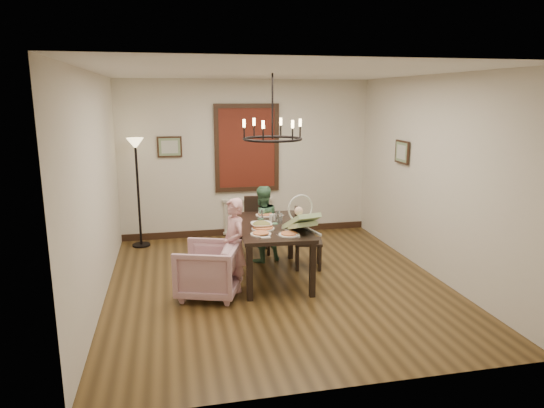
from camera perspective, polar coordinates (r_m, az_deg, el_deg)
name	(u,v)px	position (r m, az deg, el deg)	size (l,w,h in m)	color
room_shell	(271,178)	(6.69, -0.07, 3.06)	(4.51, 5.00, 2.81)	brown
dining_table	(272,231)	(6.73, 0.05, -3.17)	(1.02, 1.69, 0.77)	black
chair_far	(257,226)	(7.85, -1.73, -2.55)	(0.40, 0.40, 0.92)	black
chair_right	(308,238)	(7.20, 4.30, -4.02)	(0.40, 0.40, 0.91)	black
armchair	(208,270)	(6.28, -7.51, -7.71)	(0.74, 0.76, 0.69)	#C5969D
elderly_woman	(234,253)	(6.36, -4.49, -5.74)	(0.37, 0.25, 1.02)	#D6979B
seated_man	(262,230)	(7.46, -1.19, -3.11)	(0.48, 0.37, 0.98)	#487A55
baby_bouncer	(301,220)	(6.31, 3.47, -1.86)	(0.38, 0.52, 0.34)	#ACCF8F
salad_bowl	(261,225)	(6.54, -1.25, -2.48)	(0.35, 0.35, 0.09)	white
pizza_platter	(263,228)	(6.48, -1.08, -2.84)	(0.31, 0.31, 0.04)	tan
drinking_glass	(280,218)	(6.76, 0.91, -1.67)	(0.08, 0.08, 0.16)	silver
window_blinds	(247,148)	(8.70, -2.97, 6.59)	(1.00, 0.03, 1.40)	#601E13
radiator	(248,216)	(8.94, -2.90, -1.39)	(0.92, 0.12, 0.62)	silver
picture_back	(170,147)	(8.60, -11.96, 6.59)	(0.42, 0.03, 0.36)	black
picture_right	(402,152)	(7.90, 15.05, 5.93)	(0.42, 0.03, 0.36)	black
floor_lamp	(138,194)	(8.41, -15.45, 1.10)	(0.30, 0.30, 1.80)	black
chandelier	(272,139)	(6.50, 0.05, 7.67)	(0.80, 0.80, 0.04)	black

